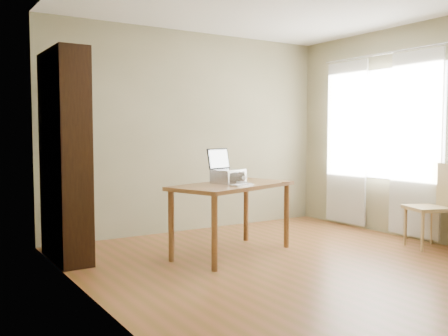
# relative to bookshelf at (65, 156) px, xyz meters

# --- Properties ---
(room) EXTENTS (4.04, 4.54, 2.64)m
(room) POSITION_rel_bookshelf_xyz_m (1.86, -1.54, 0.25)
(room) COLOR brown
(room) RESTS_ON ground
(bookshelf) EXTENTS (0.30, 0.90, 2.10)m
(bookshelf) POSITION_rel_bookshelf_xyz_m (0.00, 0.00, 0.00)
(bookshelf) COLOR black
(bookshelf) RESTS_ON ground
(curtains) EXTENTS (0.03, 1.90, 2.25)m
(curtains) POSITION_rel_bookshelf_xyz_m (3.75, -0.75, 0.12)
(curtains) COLOR white
(curtains) RESTS_ON ground
(desk) EXTENTS (1.52, 1.08, 0.75)m
(desk) POSITION_rel_bookshelf_xyz_m (1.54, -0.71, -0.40)
(desk) COLOR brown
(desk) RESTS_ON ground
(laptop_stand) EXTENTS (0.32, 0.25, 0.13)m
(laptop_stand) POSITION_rel_bookshelf_xyz_m (1.54, -0.63, -0.22)
(laptop_stand) COLOR silver
(laptop_stand) RESTS_ON desk
(laptop) EXTENTS (0.39, 0.38, 0.24)m
(laptop) POSITION_rel_bookshelf_xyz_m (1.54, -0.57, -0.11)
(laptop) COLOR silver
(laptop) RESTS_ON laptop_stand
(keyboard) EXTENTS (0.29, 0.19, 0.02)m
(keyboard) POSITION_rel_bookshelf_xyz_m (1.51, -0.93, -0.29)
(keyboard) COLOR silver
(keyboard) RESTS_ON desk
(coaster) EXTENTS (0.10, 0.10, 0.01)m
(coaster) POSITION_rel_bookshelf_xyz_m (2.10, -0.91, -0.30)
(coaster) COLOR brown
(coaster) RESTS_ON desk
(cat) EXTENTS (0.24, 0.48, 0.14)m
(cat) POSITION_rel_bookshelf_xyz_m (1.58, -0.59, -0.24)
(cat) COLOR #4B423B
(cat) RESTS_ON desk
(chair) EXTENTS (0.55, 0.54, 0.95)m
(chair) POSITION_rel_bookshelf_xyz_m (3.61, -1.65, -0.54)
(chair) COLOR tan
(chair) RESTS_ON ground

